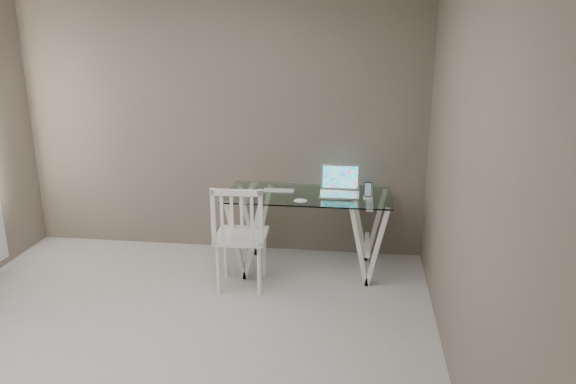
{
  "coord_description": "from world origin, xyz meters",
  "views": [
    {
      "loc": [
        1.35,
        -3.07,
        2.25
      ],
      "look_at": [
        0.76,
        1.49,
        0.85
      ],
      "focal_mm": 35.0,
      "sensor_mm": 36.0,
      "label": 1
    }
  ],
  "objects": [
    {
      "name": "room",
      "position": [
        -0.06,
        0.02,
        1.72
      ],
      "size": [
        4.5,
        4.52,
        2.71
      ],
      "color": "#A9A7A2",
      "rests_on": "ground"
    },
    {
      "name": "desk",
      "position": [
        0.91,
        1.79,
        0.38
      ],
      "size": [
        1.5,
        0.7,
        0.75
      ],
      "color": "silver",
      "rests_on": "ground"
    },
    {
      "name": "chair",
      "position": [
        0.37,
        1.3,
        0.53
      ],
      "size": [
        0.46,
        0.46,
        0.95
      ],
      "rotation": [
        0.0,
        0.0,
        0.05
      ],
      "color": "white",
      "rests_on": "ground"
    },
    {
      "name": "laptop",
      "position": [
        1.19,
        1.84,
        0.8
      ],
      "size": [
        0.36,
        0.32,
        0.25
      ],
      "color": "silver",
      "rests_on": "desk"
    },
    {
      "name": "keyboard",
      "position": [
        0.63,
        1.84,
        0.75
      ],
      "size": [
        0.31,
        0.13,
        0.01
      ],
      "primitive_type": "cube",
      "color": "silver",
      "rests_on": "desk"
    },
    {
      "name": "mouse",
      "position": [
        0.87,
        1.52,
        0.77
      ],
      "size": [
        0.12,
        0.07,
        0.04
      ],
      "primitive_type": "ellipsoid",
      "color": "white",
      "rests_on": "desk"
    },
    {
      "name": "phone_dock",
      "position": [
        1.44,
        1.72,
        0.79
      ],
      "size": [
        0.08,
        0.08,
        0.15
      ],
      "color": "white",
      "rests_on": "desk"
    }
  ]
}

